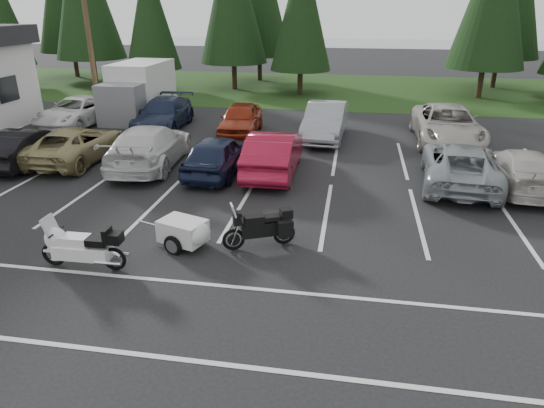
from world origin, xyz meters
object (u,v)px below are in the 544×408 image
(car_far_1, at_px, (163,114))
(car_far_2, at_px, (241,119))
(box_truck, at_px, (135,92))
(car_far_4, at_px, (447,125))
(car_near_3, at_px, (150,146))
(touring_motorcycle, at_px, (81,243))
(car_near_7, at_px, (520,169))
(car_near_2, at_px, (76,144))
(car_near_6, at_px, (460,165))
(utility_pole, at_px, (88,28))
(car_near_4, at_px, (217,155))
(car_far_3, at_px, (325,121))
(adventure_motorcycle, at_px, (259,224))
(car_near_1, at_px, (28,146))
(cargo_trailer, at_px, (183,234))
(car_near_5, at_px, (274,153))
(car_far_0, at_px, (77,111))

(car_far_1, distance_m, car_far_2, 4.10)
(box_truck, height_order, car_far_4, box_truck)
(car_near_3, xyz_separation_m, touring_motorcycle, (1.54, -7.79, -0.14))
(car_near_7, distance_m, car_far_2, 12.43)
(car_near_2, distance_m, car_near_7, 16.60)
(car_near_6, xyz_separation_m, car_far_1, (-13.18, 6.03, 0.02))
(utility_pole, relative_size, car_near_4, 2.10)
(car_far_3, bearing_deg, car_far_1, 178.92)
(car_near_6, bearing_deg, car_near_7, -175.19)
(utility_pole, height_order, adventure_motorcycle, utility_pole)
(car_near_1, bearing_deg, touring_motorcycle, 131.44)
(car_far_2, xyz_separation_m, touring_motorcycle, (-0.81, -13.19, -0.09))
(car_near_4, distance_m, car_far_3, 6.78)
(car_near_6, xyz_separation_m, adventure_motorcycle, (-5.97, -5.80, -0.08))
(utility_pole, distance_m, car_near_7, 21.39)
(box_truck, distance_m, car_far_1, 3.30)
(box_truck, xyz_separation_m, car_far_3, (10.55, -2.70, -0.63))
(car_near_6, bearing_deg, touring_motorcycle, 43.09)
(cargo_trailer, bearing_deg, car_near_6, 56.83)
(car_near_7, height_order, touring_motorcycle, car_near_7)
(cargo_trailer, bearing_deg, car_far_4, 73.69)
(car_far_4, bearing_deg, car_near_6, -94.63)
(car_near_1, relative_size, car_near_6, 0.83)
(car_far_4, height_order, adventure_motorcycle, car_far_4)
(car_near_4, height_order, touring_motorcycle, car_near_4)
(car_far_2, height_order, touring_motorcycle, car_far_2)
(car_near_1, distance_m, car_far_4, 17.75)
(car_near_4, xyz_separation_m, car_far_4, (9.06, 5.91, 0.10))
(utility_pole, distance_m, car_near_4, 12.62)
(car_near_7, height_order, cargo_trailer, car_near_7)
(car_near_5, xyz_separation_m, car_far_1, (-6.60, 5.92, -0.04))
(car_near_5, xyz_separation_m, car_far_3, (1.55, 5.37, 0.03))
(car_near_1, distance_m, car_near_7, 18.23)
(car_near_1, height_order, car_near_6, car_near_6)
(car_near_2, bearing_deg, car_near_1, 22.39)
(car_far_4, bearing_deg, adventure_motorcycle, -119.43)
(car_far_1, bearing_deg, touring_motorcycle, -79.66)
(cargo_trailer, distance_m, adventure_motorcycle, 1.99)
(car_far_1, bearing_deg, car_near_7, -25.00)
(car_near_2, height_order, car_near_6, car_near_6)
(car_far_0, bearing_deg, car_near_2, -54.80)
(box_truck, distance_m, car_far_3, 10.91)
(car_far_2, height_order, adventure_motorcycle, car_far_2)
(car_near_1, relative_size, car_far_3, 0.87)
(car_near_2, bearing_deg, car_far_0, -61.10)
(car_near_2, height_order, car_near_5, car_near_5)
(car_near_6, distance_m, car_far_3, 7.44)
(car_near_4, bearing_deg, car_far_2, -83.42)
(utility_pole, distance_m, car_far_3, 13.32)
(utility_pole, bearing_deg, car_far_1, -20.59)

